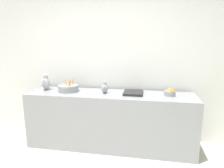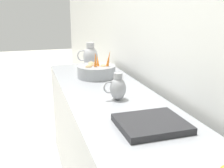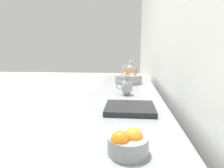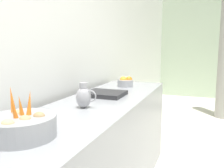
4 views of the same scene
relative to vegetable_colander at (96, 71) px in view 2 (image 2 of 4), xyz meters
name	(u,v)px [view 2 (image 2 of 4)]	position (x,y,z in m)	size (l,w,h in m)	color
prep_counter	(120,166)	(0.02, 0.71, -0.51)	(0.64, 2.66, 0.90)	gray
vegetable_colander	(96,71)	(0.00, 0.00, 0.00)	(0.33, 0.33, 0.24)	gray
metal_pitcher_tall	(90,56)	(-0.04, -0.42, 0.06)	(0.21, 0.15, 0.25)	#A3A3A8
metal_pitcher_short	(118,88)	(0.01, 0.62, 0.03)	(0.15, 0.11, 0.18)	#939399
counter_sink_basin	(151,124)	(-0.02, 1.08, -0.04)	(0.34, 0.30, 0.04)	#232326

